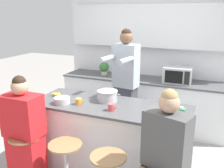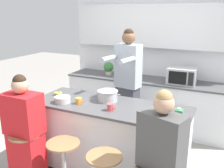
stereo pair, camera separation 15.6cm
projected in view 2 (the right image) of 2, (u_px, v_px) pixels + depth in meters
The scene contains 15 objects.
wall_back at pixel (154, 42), 4.56m from camera, with size 3.25×0.22×2.70m.
back_counter at pixel (146, 103), 4.60m from camera, with size 3.02×0.62×0.90m.
kitchen_island at pixel (109, 138), 3.25m from camera, with size 2.01×0.76×0.94m.
bar_stool_leftmost at pixel (27, 156), 3.04m from camera, with size 0.38×0.38×0.66m.
bar_stool_center_left at pixel (64, 166), 2.85m from camera, with size 0.38×0.38×0.66m.
person_cooking at pixel (127, 90), 3.78m from camera, with size 0.44×0.62×1.83m.
person_wrapped_blanket at pixel (25, 133), 3.00m from camera, with size 0.44×0.29×1.38m.
cooking_pot at pixel (108, 96), 3.24m from camera, with size 0.35×0.27×0.14m.
fruit_bowl at pixel (63, 100), 3.19m from camera, with size 0.20×0.20×0.08m.
coffee_cup_near at pixel (110, 107), 2.92m from camera, with size 0.11×0.08×0.08m.
coffee_cup_far at pixel (79, 101), 3.14m from camera, with size 0.12×0.08×0.08m.
banana_bunch at pixel (59, 93), 3.48m from camera, with size 0.16×0.12×0.05m.
juice_carton at pixel (179, 117), 2.53m from camera, with size 0.08×0.08×0.18m.
microwave at pixel (182, 76), 4.15m from camera, with size 0.46×0.33×0.27m.
potted_plant at pixel (109, 68), 4.76m from camera, with size 0.19×0.19×0.25m.
Camera 2 is at (1.30, -2.63, 2.04)m, focal length 40.00 mm.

